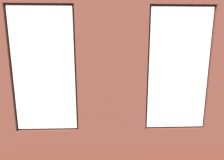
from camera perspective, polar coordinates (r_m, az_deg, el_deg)
name	(u,v)px	position (r m, az deg, el deg)	size (l,w,h in m)	color
ground_plane	(109,112)	(5.87, -0.82, -10.56)	(6.47, 5.83, 0.10)	brown
brick_wall_with_windows	(112,71)	(2.97, -0.03, 2.86)	(5.87, 0.30, 3.38)	brown
white_wall_right	(12,60)	(5.98, -29.83, 5.56)	(0.10, 4.83, 3.38)	silver
couch_by_window	(91,128)	(4.00, -6.87, -15.24)	(1.93, 0.87, 0.80)	black
couch_left	(178,101)	(6.15, 20.62, -6.53)	(0.88, 2.08, 0.80)	black
coffee_table	(117,100)	(5.74, 1.52, -6.70)	(1.40, 0.79, 0.41)	tan
cup_ceramic	(104,99)	(5.60, -2.72, -6.17)	(0.08, 0.08, 0.09)	#B23D38
table_plant_small	(120,96)	(5.59, 2.67, -5.32)	(0.15, 0.15, 0.24)	brown
remote_gray	(128,97)	(5.89, 5.19, -5.68)	(0.05, 0.17, 0.02)	#59595B
remote_silver	(111,98)	(5.81, -0.26, -5.86)	(0.05, 0.17, 0.02)	#B2B2B7
remote_black	(117,99)	(5.73, 1.52, -6.13)	(0.05, 0.17, 0.02)	black
media_console	(25,107)	(5.99, -26.57, -7.76)	(1.06, 0.42, 0.59)	black
tv_flatscreen	(23,86)	(5.84, -27.09, -1.65)	(1.08, 0.20, 0.71)	black
potted_plant_corner_far_left	(221,121)	(4.56, 31.94, -11.17)	(0.44, 0.44, 0.78)	gray
potted_plant_by_left_couch	(154,86)	(7.35, 13.43, -2.03)	(0.43, 0.43, 0.72)	gray
potted_plant_between_couches	(155,109)	(4.03, 13.89, -9.26)	(0.87, 0.90, 1.42)	gray
potted_plant_beside_window_right	(13,120)	(4.29, -29.72, -11.30)	(0.97, 0.92, 1.12)	#9E5638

